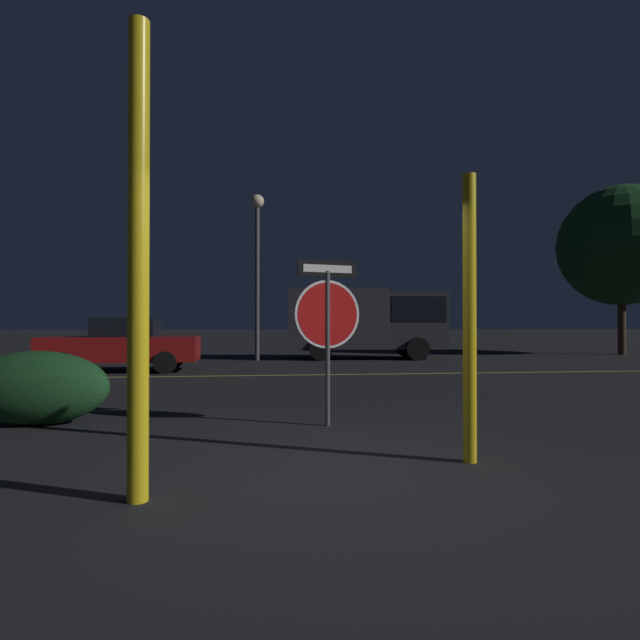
% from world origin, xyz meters
% --- Properties ---
extents(ground_plane, '(260.00, 260.00, 0.00)m').
position_xyz_m(ground_plane, '(0.00, 0.00, 0.00)').
color(ground_plane, black).
extents(road_center_stripe, '(42.27, 0.12, 0.01)m').
position_xyz_m(road_center_stripe, '(0.00, 8.62, 0.00)').
color(road_center_stripe, gold).
rests_on(road_center_stripe, ground_plane).
extents(stop_sign, '(0.87, 0.20, 2.15)m').
position_xyz_m(stop_sign, '(0.30, 2.11, 1.47)').
color(stop_sign, '#4C4C51').
rests_on(stop_sign, ground_plane).
extents(yellow_pole_left, '(0.16, 0.16, 3.60)m').
position_xyz_m(yellow_pole_left, '(-1.47, -0.47, 1.80)').
color(yellow_pole_left, yellow).
rests_on(yellow_pole_left, ground_plane).
extents(yellow_pole_right, '(0.13, 0.13, 2.76)m').
position_xyz_m(yellow_pole_right, '(1.42, 0.25, 1.38)').
color(yellow_pole_right, yellow).
rests_on(yellow_pole_right, ground_plane).
extents(hedge_bush_1, '(1.83, 0.80, 0.97)m').
position_xyz_m(hedge_bush_1, '(-3.48, 2.60, 0.49)').
color(hedge_bush_1, '#19421E').
rests_on(hedge_bush_1, ground_plane).
extents(passing_car_2, '(4.25, 1.88, 1.50)m').
position_xyz_m(passing_car_2, '(-4.38, 10.14, 0.74)').
color(passing_car_2, maroon).
rests_on(passing_car_2, ground_plane).
extents(delivery_truck, '(6.06, 2.68, 2.66)m').
position_xyz_m(delivery_truck, '(3.59, 14.49, 1.53)').
color(delivery_truck, '#2D2D33').
rests_on(delivery_truck, ground_plane).
extents(street_lamp, '(0.49, 0.49, 6.08)m').
position_xyz_m(street_lamp, '(-0.71, 14.02, 4.18)').
color(street_lamp, '#4C4C51').
rests_on(street_lamp, ground_plane).
extents(tree_0, '(5.26, 5.26, 7.41)m').
position_xyz_m(tree_0, '(15.15, 15.81, 4.78)').
color(tree_0, '#422D1E').
rests_on(tree_0, ground_plane).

